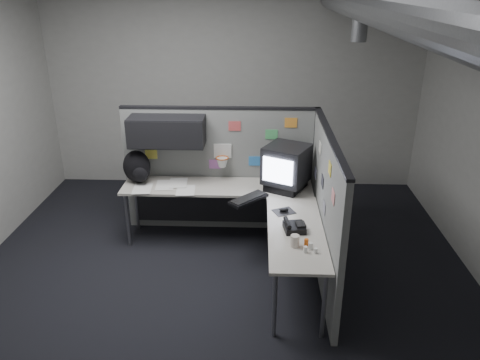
{
  "coord_description": "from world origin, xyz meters",
  "views": [
    {
      "loc": [
        0.39,
        -4.21,
        3.02
      ],
      "look_at": [
        0.2,
        0.35,
        1.08
      ],
      "focal_mm": 35.0,
      "sensor_mm": 36.0,
      "label": 1
    }
  ],
  "objects_px": {
    "phone": "(294,227)",
    "keyboard": "(248,199)",
    "monitor": "(286,167)",
    "backpack": "(137,167)",
    "desk": "(236,205)"
  },
  "relations": [
    {
      "from": "keyboard",
      "to": "backpack",
      "type": "xyz_separation_m",
      "value": [
        -1.37,
        0.46,
        0.18
      ]
    },
    {
      "from": "monitor",
      "to": "phone",
      "type": "relative_size",
      "value": 2.53
    },
    {
      "from": "desk",
      "to": "monitor",
      "type": "distance_m",
      "value": 0.74
    },
    {
      "from": "keyboard",
      "to": "backpack",
      "type": "relative_size",
      "value": 1.15
    },
    {
      "from": "desk",
      "to": "backpack",
      "type": "xyz_separation_m",
      "value": [
        -1.23,
        0.34,
        0.32
      ]
    },
    {
      "from": "keyboard",
      "to": "phone",
      "type": "xyz_separation_m",
      "value": [
        0.47,
        -0.67,
        0.02
      ]
    },
    {
      "from": "keyboard",
      "to": "backpack",
      "type": "distance_m",
      "value": 1.46
    },
    {
      "from": "monitor",
      "to": "backpack",
      "type": "height_order",
      "value": "monitor"
    },
    {
      "from": "desk",
      "to": "backpack",
      "type": "bearing_deg",
      "value": 164.46
    },
    {
      "from": "desk",
      "to": "keyboard",
      "type": "relative_size",
      "value": 4.88
    },
    {
      "from": "phone",
      "to": "keyboard",
      "type": "bearing_deg",
      "value": 126.74
    },
    {
      "from": "phone",
      "to": "backpack",
      "type": "distance_m",
      "value": 2.17
    },
    {
      "from": "monitor",
      "to": "backpack",
      "type": "relative_size",
      "value": 1.53
    },
    {
      "from": "desk",
      "to": "backpack",
      "type": "distance_m",
      "value": 1.31
    },
    {
      "from": "desk",
      "to": "monitor",
      "type": "bearing_deg",
      "value": 22.12
    }
  ]
}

